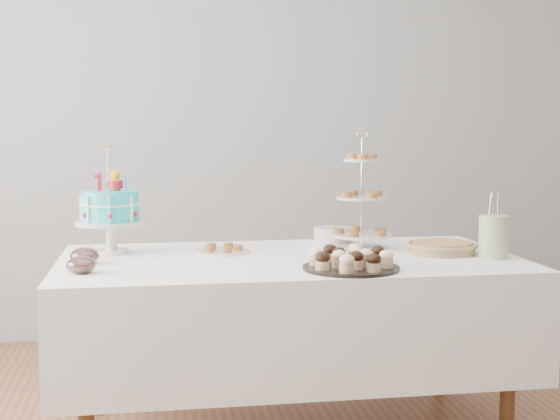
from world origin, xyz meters
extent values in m
cube|color=#9A9C9F|center=(0.00, 2.00, 1.35)|extent=(5.00, 0.04, 2.70)
cube|color=white|center=(0.00, 0.30, 0.55)|extent=(1.92, 1.02, 0.45)
cylinder|color=#51361B|center=(-0.82, -0.07, 0.34)|extent=(0.06, 0.06, 0.67)
cylinder|color=#51361B|center=(0.82, -0.07, 0.34)|extent=(0.06, 0.06, 0.67)
cylinder|color=#51361B|center=(-0.82, 0.67, 0.34)|extent=(0.06, 0.06, 0.67)
cylinder|color=#51361B|center=(0.82, 0.67, 0.34)|extent=(0.06, 0.06, 0.67)
cylinder|color=#30CFD0|center=(-0.75, 0.53, 0.98)|extent=(0.24, 0.24, 0.13)
torus|color=white|center=(-0.75, 0.53, 0.99)|extent=(0.25, 0.25, 0.01)
cube|color=red|center=(-0.79, 0.51, 1.08)|extent=(0.02, 0.02, 0.08)
cylinder|color=blue|center=(-0.68, 0.49, 1.08)|extent=(0.01, 0.01, 0.08)
cylinder|color=silver|center=(-0.76, 0.56, 1.14)|extent=(0.00, 0.00, 0.19)
cylinder|color=yellow|center=(-0.76, 0.56, 1.23)|extent=(0.05, 0.05, 0.01)
cylinder|color=black|center=(0.18, -0.02, 0.78)|extent=(0.37, 0.37, 0.01)
ellipsoid|color=black|center=(0.11, -0.02, 0.83)|extent=(0.06, 0.06, 0.04)
ellipsoid|color=#FFEFC5|center=(0.26, -0.02, 0.83)|extent=(0.06, 0.06, 0.04)
cylinder|color=#A28658|center=(0.67, 0.30, 0.79)|extent=(0.29, 0.29, 0.04)
cylinder|color=#AC7243|center=(0.67, 0.30, 0.81)|extent=(0.26, 0.26, 0.02)
torus|color=#A28658|center=(0.67, 0.30, 0.81)|extent=(0.31, 0.31, 0.02)
cylinder|color=silver|center=(0.37, 0.50, 1.02)|extent=(0.01, 0.01, 0.50)
cylinder|color=silver|center=(0.37, 0.50, 0.83)|extent=(0.28, 0.28, 0.01)
cylinder|color=silver|center=(0.37, 0.50, 1.00)|extent=(0.23, 0.23, 0.01)
cylinder|color=silver|center=(0.37, 0.50, 1.17)|extent=(0.17, 0.17, 0.01)
torus|color=silver|center=(0.37, 0.50, 1.29)|extent=(0.05, 0.01, 0.05)
cylinder|color=silver|center=(0.28, 0.70, 0.81)|extent=(0.18, 0.18, 0.07)
cylinder|color=silver|center=(-0.27, 0.47, 0.78)|extent=(0.23, 0.23, 0.01)
ellipsoid|color=silver|center=(-0.84, 0.07, 0.80)|extent=(0.11, 0.11, 0.07)
cylinder|color=#540E07|center=(-0.84, 0.07, 0.80)|extent=(0.08, 0.08, 0.03)
ellipsoid|color=silver|center=(-0.84, 0.27, 0.80)|extent=(0.12, 0.12, 0.07)
cylinder|color=#540E07|center=(-0.84, 0.27, 0.80)|extent=(0.08, 0.08, 0.03)
cylinder|color=beige|center=(0.84, 0.14, 0.86)|extent=(0.12, 0.12, 0.18)
cylinder|color=beige|center=(0.90, 0.12, 0.88)|extent=(0.01, 0.01, 0.10)
camera|label=1|loc=(-0.57, -2.90, 1.31)|focal=50.00mm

